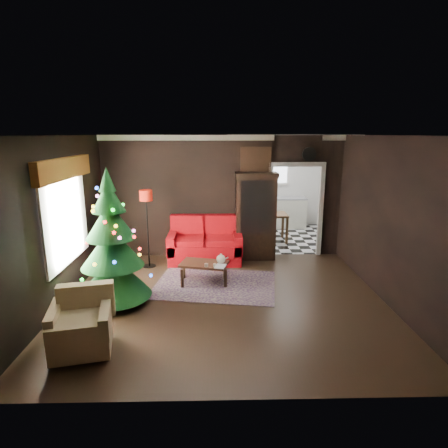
{
  "coord_description": "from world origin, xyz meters",
  "views": [
    {
      "loc": [
        -0.16,
        -5.97,
        2.82
      ],
      "look_at": [
        0.0,
        0.9,
        1.15
      ],
      "focal_mm": 29.74,
      "sensor_mm": 36.0,
      "label": 1
    }
  ],
  "objects_px": {
    "wall_clock": "(309,154)",
    "kitchen_table": "(273,227)",
    "christmas_tree": "(112,244)",
    "teapot": "(221,259)",
    "floor_lamp": "(148,229)",
    "coffee_table": "(204,272)",
    "curio_cabinet": "(255,218)",
    "armchair": "(80,321)",
    "loveseat": "(205,240)"
  },
  "relations": [
    {
      "from": "wall_clock",
      "to": "kitchen_table",
      "type": "distance_m",
      "value": 2.43
    },
    {
      "from": "christmas_tree",
      "to": "teapot",
      "type": "xyz_separation_m",
      "value": [
        1.83,
        0.77,
        -0.55
      ]
    },
    {
      "from": "floor_lamp",
      "to": "coffee_table",
      "type": "bearing_deg",
      "value": -38.04
    },
    {
      "from": "christmas_tree",
      "to": "wall_clock",
      "type": "height_order",
      "value": "wall_clock"
    },
    {
      "from": "kitchen_table",
      "to": "curio_cabinet",
      "type": "bearing_deg",
      "value": -114.44
    },
    {
      "from": "curio_cabinet",
      "to": "armchair",
      "type": "height_order",
      "value": "curio_cabinet"
    },
    {
      "from": "christmas_tree",
      "to": "teapot",
      "type": "height_order",
      "value": "christmas_tree"
    },
    {
      "from": "wall_clock",
      "to": "kitchen_table",
      "type": "xyz_separation_m",
      "value": [
        -0.55,
        1.25,
        -2.0
      ]
    },
    {
      "from": "coffee_table",
      "to": "teapot",
      "type": "distance_m",
      "value": 0.44
    },
    {
      "from": "coffee_table",
      "to": "wall_clock",
      "type": "xyz_separation_m",
      "value": [
        2.34,
        1.66,
        2.17
      ]
    },
    {
      "from": "coffee_table",
      "to": "wall_clock",
      "type": "bearing_deg",
      "value": 35.33
    },
    {
      "from": "curio_cabinet",
      "to": "wall_clock",
      "type": "relative_size",
      "value": 5.94
    },
    {
      "from": "curio_cabinet",
      "to": "kitchen_table",
      "type": "bearing_deg",
      "value": 65.56
    },
    {
      "from": "curio_cabinet",
      "to": "coffee_table",
      "type": "xyz_separation_m",
      "value": [
        -1.14,
        -1.48,
        -0.74
      ]
    },
    {
      "from": "teapot",
      "to": "wall_clock",
      "type": "xyz_separation_m",
      "value": [
        2.01,
        1.7,
        1.88
      ]
    },
    {
      "from": "curio_cabinet",
      "to": "teapot",
      "type": "height_order",
      "value": "curio_cabinet"
    },
    {
      "from": "curio_cabinet",
      "to": "coffee_table",
      "type": "bearing_deg",
      "value": -127.6
    },
    {
      "from": "wall_clock",
      "to": "kitchen_table",
      "type": "relative_size",
      "value": 0.43
    },
    {
      "from": "teapot",
      "to": "armchair",
      "type": "bearing_deg",
      "value": -129.04
    },
    {
      "from": "coffee_table",
      "to": "wall_clock",
      "type": "relative_size",
      "value": 2.77
    },
    {
      "from": "christmas_tree",
      "to": "armchair",
      "type": "xyz_separation_m",
      "value": [
        -0.03,
        -1.53,
        -0.59
      ]
    },
    {
      "from": "armchair",
      "to": "loveseat",
      "type": "bearing_deg",
      "value": 54.67
    },
    {
      "from": "loveseat",
      "to": "wall_clock",
      "type": "distance_m",
      "value": 3.04
    },
    {
      "from": "floor_lamp",
      "to": "wall_clock",
      "type": "distance_m",
      "value": 3.95
    },
    {
      "from": "curio_cabinet",
      "to": "coffee_table",
      "type": "height_order",
      "value": "curio_cabinet"
    },
    {
      "from": "teapot",
      "to": "christmas_tree",
      "type": "bearing_deg",
      "value": -157.25
    },
    {
      "from": "loveseat",
      "to": "wall_clock",
      "type": "bearing_deg",
      "value": 9.66
    },
    {
      "from": "floor_lamp",
      "to": "teapot",
      "type": "height_order",
      "value": "floor_lamp"
    },
    {
      "from": "loveseat",
      "to": "coffee_table",
      "type": "relative_size",
      "value": 1.92
    },
    {
      "from": "loveseat",
      "to": "floor_lamp",
      "type": "distance_m",
      "value": 1.3
    },
    {
      "from": "loveseat",
      "to": "christmas_tree",
      "type": "xyz_separation_m",
      "value": [
        -1.49,
        -2.07,
        0.55
      ]
    },
    {
      "from": "floor_lamp",
      "to": "christmas_tree",
      "type": "relative_size",
      "value": 0.72
    },
    {
      "from": "teapot",
      "to": "kitchen_table",
      "type": "height_order",
      "value": "kitchen_table"
    },
    {
      "from": "teapot",
      "to": "loveseat",
      "type": "bearing_deg",
      "value": 104.55
    },
    {
      "from": "armchair",
      "to": "teapot",
      "type": "height_order",
      "value": "armchair"
    },
    {
      "from": "curio_cabinet",
      "to": "kitchen_table",
      "type": "relative_size",
      "value": 2.53
    },
    {
      "from": "armchair",
      "to": "teapot",
      "type": "xyz_separation_m",
      "value": [
        1.86,
        2.3,
        0.04
      ]
    },
    {
      "from": "armchair",
      "to": "teapot",
      "type": "distance_m",
      "value": 2.96
    },
    {
      "from": "loveseat",
      "to": "wall_clock",
      "type": "relative_size",
      "value": 5.31
    },
    {
      "from": "loveseat",
      "to": "curio_cabinet",
      "type": "xyz_separation_m",
      "value": [
        1.15,
        0.22,
        0.45
      ]
    },
    {
      "from": "coffee_table",
      "to": "wall_clock",
      "type": "distance_m",
      "value": 3.59
    },
    {
      "from": "coffee_table",
      "to": "loveseat",
      "type": "bearing_deg",
      "value": 90.56
    },
    {
      "from": "loveseat",
      "to": "christmas_tree",
      "type": "distance_m",
      "value": 2.61
    },
    {
      "from": "loveseat",
      "to": "kitchen_table",
      "type": "xyz_separation_m",
      "value": [
        1.8,
        1.65,
        -0.12
      ]
    },
    {
      "from": "curio_cabinet",
      "to": "coffee_table",
      "type": "relative_size",
      "value": 2.15
    },
    {
      "from": "curio_cabinet",
      "to": "armchair",
      "type": "relative_size",
      "value": 2.4
    },
    {
      "from": "loveseat",
      "to": "teapot",
      "type": "xyz_separation_m",
      "value": [
        0.34,
        -1.3,
        0.0
      ]
    },
    {
      "from": "curio_cabinet",
      "to": "coffee_table",
      "type": "distance_m",
      "value": 2.01
    },
    {
      "from": "christmas_tree",
      "to": "wall_clock",
      "type": "distance_m",
      "value": 4.76
    },
    {
      "from": "floor_lamp",
      "to": "coffee_table",
      "type": "relative_size",
      "value": 1.92
    }
  ]
}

